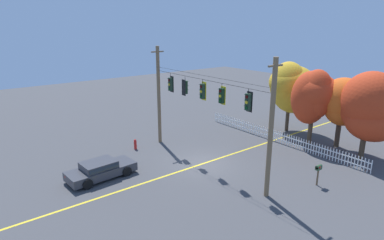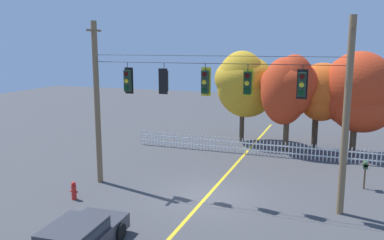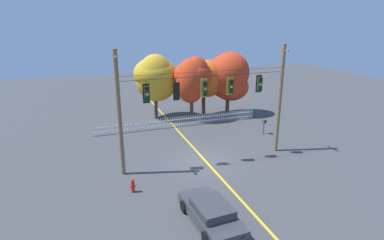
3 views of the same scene
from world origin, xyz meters
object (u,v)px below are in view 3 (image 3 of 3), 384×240
traffic_signal_northbound_primary (147,94)px  roadside_mailbox (264,122)px  parked_car (211,212)px  traffic_signal_eastbound_side (260,84)px  autumn_maple_mid (193,78)px  traffic_signal_northbound_secondary (176,91)px  fire_hydrant (133,186)px  autumn_oak_far_east (208,79)px  traffic_signal_westbound_side (231,86)px  autumn_maple_far_west (228,77)px  autumn_maple_near_fence (156,77)px  traffic_signal_southbound_primary (204,88)px

traffic_signal_northbound_primary → roadside_mailbox: 12.01m
traffic_signal_northbound_primary → roadside_mailbox: size_ratio=1.10×
traffic_signal_northbound_primary → parked_car: size_ratio=0.34×
traffic_signal_eastbound_side → autumn_maple_mid: size_ratio=0.22×
parked_car → roadside_mailbox: 13.64m
autumn_maple_mid → roadside_mailbox: (4.43, -5.91, -3.08)m
traffic_signal_eastbound_side → parked_car: bearing=-133.6°
traffic_signal_northbound_secondary → fire_hydrant: size_ratio=1.69×
roadside_mailbox → autumn_maple_mid: bearing=126.9°
autumn_maple_mid → autumn_oak_far_east: 2.22m
traffic_signal_northbound_primary → traffic_signal_eastbound_side: 7.93m
autumn_maple_mid → parked_car: size_ratio=1.41×
traffic_signal_westbound_side → autumn_oak_far_east: 10.72m
traffic_signal_eastbound_side → autumn_maple_mid: autumn_maple_mid is taller
autumn_maple_far_west → traffic_signal_westbound_side: bearing=-115.1°
traffic_signal_northbound_primary → parked_car: traffic_signal_northbound_primary is taller
autumn_maple_near_fence → roadside_mailbox: 11.16m
fire_hydrant → roadside_mailbox: size_ratio=0.61×
traffic_signal_westbound_side → roadside_mailbox: (5.05, 3.47, -4.14)m
traffic_signal_westbound_side → autumn_oak_far_east: (2.61, 10.30, -1.43)m
autumn_maple_far_west → parked_car: 19.07m
roadside_mailbox → traffic_signal_northbound_secondary: bearing=-158.6°
traffic_signal_northbound_primary → fire_hydrant: size_ratio=1.79×
traffic_signal_southbound_primary → fire_hydrant: bearing=-155.2°
autumn_oak_far_east → fire_hydrant: 16.46m
traffic_signal_northbound_secondary → traffic_signal_southbound_primary: 1.95m
traffic_signal_northbound_secondary → traffic_signal_westbound_side: (3.83, 0.02, 0.04)m
traffic_signal_westbound_side → traffic_signal_eastbound_side: bearing=0.0°
traffic_signal_northbound_secondary → autumn_maple_far_west: 13.18m
traffic_signal_northbound_secondary → autumn_maple_far_west: autumn_maple_far_west is taller
parked_car → traffic_signal_northbound_secondary: bearing=87.7°
traffic_signal_northbound_secondary → traffic_signal_eastbound_side: size_ratio=1.01×
autumn_maple_far_west → traffic_signal_northbound_primary: bearing=-136.1°
autumn_maple_mid → parked_car: bearing=-106.4°
traffic_signal_southbound_primary → autumn_maple_far_west: bearing=56.7°
autumn_maple_near_fence → parked_car: bearing=-94.8°
traffic_signal_westbound_side → fire_hydrant: bearing=-161.2°
autumn_maple_far_west → parked_car: size_ratio=1.46×
autumn_maple_near_fence → autumn_maple_far_west: autumn_maple_far_west is taller
autumn_maple_far_west → autumn_maple_near_fence: bearing=172.2°
traffic_signal_eastbound_side → fire_hydrant: size_ratio=1.68×
fire_hydrant → traffic_signal_northbound_primary: bearing=58.4°
autumn_maple_near_fence → parked_car: autumn_maple_near_fence is taller
autumn_maple_mid → roadside_mailbox: autumn_maple_mid is taller
traffic_signal_northbound_primary → traffic_signal_eastbound_side: bearing=-0.0°
parked_car → fire_hydrant: size_ratio=5.35×
traffic_signal_northbound_primary → traffic_signal_northbound_secondary: bearing=-0.6°
autumn_maple_near_fence → autumn_oak_far_east: bearing=-7.4°
autumn_maple_mid → traffic_signal_eastbound_side: bearing=-80.3°
traffic_signal_eastbound_side → parked_car: (-6.32, -6.64, -4.65)m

